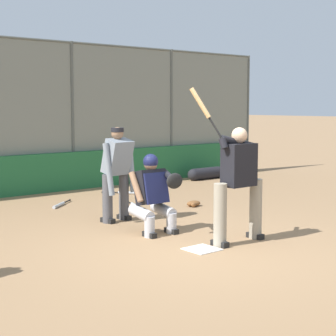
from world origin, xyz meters
TOP-DOWN VIEW (x-y plane):
  - ground_plane at (0.00, 0.00)m, footprint 160.00×160.00m
  - home_plate_marker at (0.00, 0.00)m, footprint 0.43×0.43m
  - backstop_fence at (0.00, -6.18)m, footprint 15.45×0.08m
  - padding_wall at (0.00, -6.08)m, footprint 15.06×0.18m
  - bleachers_beyond at (-2.51, -9.04)m, footprint 10.76×3.05m
  - batter_at_plate at (-0.69, 0.02)m, footprint 1.08×0.61m
  - catcher_behind_plate at (-0.11, -1.23)m, footprint 0.66×0.77m
  - umpire_home at (-0.18, -2.33)m, footprint 0.66×0.46m
  - spare_bat_near_backstop at (-1.22, -3.26)m, footprint 0.35×0.87m
  - spare_bat_by_padding at (-2.03, -4.68)m, footprint 0.64×0.70m
  - spare_bat_third_base_side at (-0.12, -4.28)m, footprint 0.72×0.61m
  - fielding_glove_on_dirt at (-2.17, -2.57)m, footprint 0.32×0.24m
  - equipment_bag_dugout_side at (-5.21, -5.41)m, footprint 1.24×0.32m

SIDE VIEW (x-z plane):
  - ground_plane at x=0.00m, z-range 0.00..0.00m
  - home_plate_marker at x=0.00m, z-range 0.00..0.01m
  - spare_bat_third_base_side at x=-0.12m, z-range 0.00..0.07m
  - spare_bat_near_backstop at x=-1.22m, z-range 0.00..0.07m
  - spare_bat_by_padding at x=-2.03m, z-range 0.00..0.07m
  - fielding_glove_on_dirt at x=-2.17m, z-range 0.00..0.11m
  - equipment_bag_dugout_side at x=-5.21m, z-range 0.00..0.32m
  - padding_wall at x=0.00m, z-range 0.00..0.90m
  - bleachers_beyond at x=-2.51m, z-range -0.31..1.49m
  - catcher_behind_plate at x=-0.11m, z-range 0.02..1.28m
  - umpire_home at x=-0.18m, z-range 0.06..1.70m
  - batter_at_plate at x=-0.69m, z-range -0.21..2.06m
  - backstop_fence at x=0.00m, z-range 0.09..3.60m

